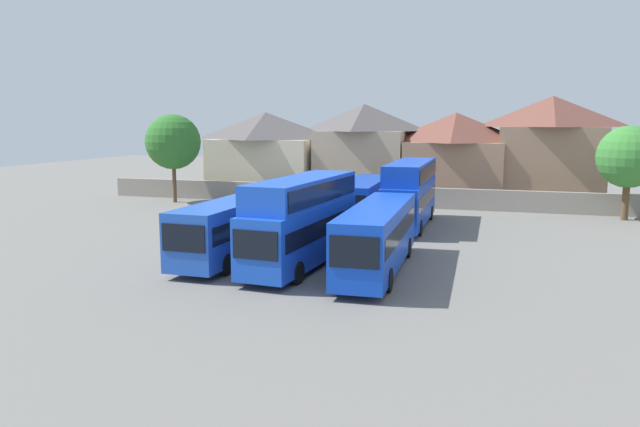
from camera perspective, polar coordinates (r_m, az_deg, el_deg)
The scene contains 14 objects.
ground at distance 49.56m, azimuth 5.11°, elevation -0.24°, with size 140.00×140.00×0.00m, color slate.
depot_boundary_wall at distance 55.08m, azimuth 6.39°, elevation 1.58°, with size 56.00×0.50×1.80m, color gray.
bus_1 at distance 33.85m, azimuth -8.22°, elevation -1.22°, with size 2.78×10.22×3.29m.
bus_2 at distance 31.99m, azimuth -1.69°, elevation -0.31°, with size 3.23×10.72×4.69m.
bus_3 at distance 31.17m, azimuth 5.40°, elevation -1.92°, with size 2.86×11.90×3.38m.
bus_4 at distance 46.13m, azimuth -1.20°, elevation 1.63°, with size 3.00×10.34×3.49m.
bus_5 at distance 45.02m, azimuth 4.09°, elevation 1.31°, with size 3.01×10.66×3.30m.
bus_6 at distance 44.71m, azimuth 8.37°, elevation 2.17°, with size 2.77×11.44×4.69m.
house_terrace_left at distance 64.78m, azimuth -5.03°, elevation 5.70°, with size 11.35×7.72×8.47m.
house_terrace_centre at distance 62.52m, azimuth 4.09°, elevation 5.98°, with size 9.18×8.00×9.27m.
house_terrace_right at distance 60.85m, azimuth 12.45°, elevation 5.30°, with size 9.62×7.67×8.38m.
house_terrace_far_right at distance 60.98m, azimuth 20.65°, elevation 5.66°, with size 9.58×7.30×9.86m.
tree_left_of_lot at distance 52.53m, azimuth 26.78°, elevation 4.70°, with size 4.75×4.75×7.25m.
tree_behind_wall at distance 58.92m, azimuth -13.51°, elevation 6.49°, with size 5.11×5.11×8.21m.
Camera 1 is at (10.13, -29.91, 7.63)m, focal length 34.42 mm.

